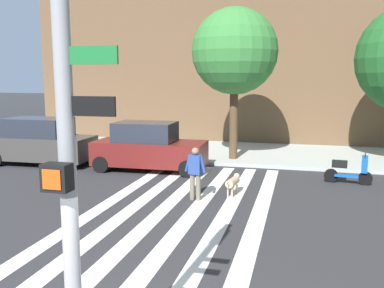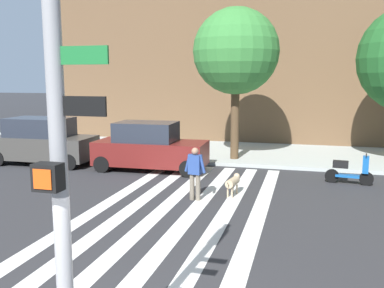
% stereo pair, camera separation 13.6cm
% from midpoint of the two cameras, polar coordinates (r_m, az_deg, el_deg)
% --- Properties ---
extents(ground_plane, '(160.00, 160.00, 0.00)m').
position_cam_midpoint_polar(ground_plane, '(11.59, 2.39, -9.81)').
color(ground_plane, '#2B2B2D').
extents(sidewalk_far, '(80.00, 6.00, 0.15)m').
position_cam_midpoint_polar(sidewalk_far, '(20.75, 8.26, -1.26)').
color(sidewalk_far, '#A4AAA5').
rests_on(sidewalk_far, ground_plane).
extents(crosswalk_stripes, '(4.95, 12.55, 0.01)m').
position_cam_midpoint_polar(crosswalk_stripes, '(11.81, -2.03, -9.42)').
color(crosswalk_stripes, silver).
rests_on(crosswalk_stripes, ground_plane).
extents(traffic_light_pole, '(0.74, 0.46, 5.80)m').
position_cam_midpoint_polar(traffic_light_pole, '(4.44, -17.46, 5.85)').
color(traffic_light_pole, gray).
rests_on(traffic_light_pole, sidewalk_near).
extents(parked_car_near_curb, '(4.39, 2.08, 2.02)m').
position_cam_midpoint_polar(parked_car_near_curb, '(19.37, -19.34, 0.32)').
color(parked_car_near_curb, '#3C3936').
rests_on(parked_car_near_curb, ground_plane).
extents(parked_car_behind_first, '(4.54, 1.99, 1.97)m').
position_cam_midpoint_polar(parked_car_behind_first, '(17.09, -5.54, -0.47)').
color(parked_car_behind_first, '#5E1A17').
rests_on(parked_car_behind_first, ground_plane).
extents(parked_scooter, '(1.63, 0.54, 1.11)m').
position_cam_midpoint_polar(parked_scooter, '(15.91, 20.79, -3.41)').
color(parked_scooter, black).
rests_on(parked_scooter, ground_plane).
extents(street_tree_nearest, '(3.73, 3.73, 6.58)m').
position_cam_midpoint_polar(street_tree_nearest, '(18.65, 6.20, 12.32)').
color(street_tree_nearest, '#4C3823').
rests_on(street_tree_nearest, sidewalk_far).
extents(pedestrian_dog_walker, '(0.71, 0.30, 1.64)m').
position_cam_midpoint_polar(pedestrian_dog_walker, '(12.85, 0.72, -3.63)').
color(pedestrian_dog_walker, '#6B6051').
rests_on(pedestrian_dog_walker, ground_plane).
extents(dog_on_leash, '(0.37, 1.10, 0.65)m').
position_cam_midpoint_polar(dog_on_leash, '(13.53, 5.88, -5.13)').
color(dog_on_leash, tan).
rests_on(dog_on_leash, ground_plane).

